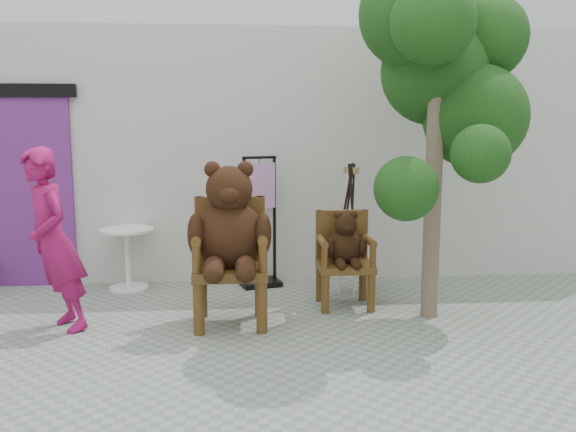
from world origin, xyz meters
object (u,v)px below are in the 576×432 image
object	(u,v)px
display_stand	(260,236)
chair_small	(345,249)
cafe_table	(128,251)
chair_big	(230,235)
stool_bucket	(348,236)
tree	(439,58)
person	(54,241)

from	to	relation	value
display_stand	chair_small	bearing A→B (deg)	-61.32
chair_small	cafe_table	xyz separation A→B (m)	(-2.36, 0.84, -0.16)
chair_big	cafe_table	world-z (taller)	chair_big
display_stand	stool_bucket	world-z (taller)	display_stand
stool_bucket	tree	xyz separation A→B (m)	(0.72, -0.77, 1.86)
stool_bucket	chair_small	bearing A→B (deg)	-103.66
person	tree	distance (m)	3.97
cafe_table	tree	distance (m)	3.96
person	cafe_table	distance (m)	1.51
person	cafe_table	world-z (taller)	person
person	cafe_table	bearing A→B (deg)	127.52
person	stool_bucket	size ratio (longest dim) A/B	1.15
stool_bucket	cafe_table	bearing A→B (deg)	172.76
chair_big	chair_small	world-z (taller)	chair_big
tree	cafe_table	bearing A→B (deg)	161.21
cafe_table	tree	xyz separation A→B (m)	(3.20, -1.09, 2.06)
person	display_stand	distance (m)	2.40
tree	chair_small	bearing A→B (deg)	163.30
chair_big	cafe_table	distance (m)	1.84
stool_bucket	tree	distance (m)	2.14
chair_big	tree	bearing A→B (deg)	7.17
display_stand	tree	world-z (taller)	tree
chair_big	chair_small	xyz separation A→B (m)	(1.17, 0.51, -0.26)
chair_small	tree	bearing A→B (deg)	-16.70
chair_big	tree	distance (m)	2.61
person	tree	bearing A→B (deg)	58.05
chair_big	stool_bucket	size ratio (longest dim) A/B	1.06
display_stand	stool_bucket	bearing A→B (deg)	-35.30
chair_small	tree	world-z (taller)	tree
person	display_stand	size ratio (longest dim) A/B	1.11
chair_big	tree	size ratio (longest dim) A/B	0.45
chair_big	stool_bucket	world-z (taller)	chair_big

